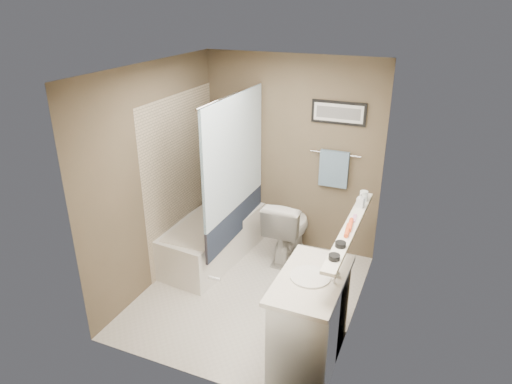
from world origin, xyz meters
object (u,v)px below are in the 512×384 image
at_px(hair_brush_back, 350,225).
at_px(soap_bottle, 361,200).
at_px(toilet, 288,228).
at_px(candle_bowl_far, 341,244).
at_px(glass_jar, 364,196).
at_px(candle_bowl_near, 334,257).
at_px(hair_brush_front, 348,230).
at_px(bathtub, 212,239).
at_px(vanity, 310,321).

xyz_separation_m(hair_brush_back, soap_bottle, (0.00, 0.45, 0.05)).
bearing_deg(toilet, candle_bowl_far, 122.59).
relative_size(hair_brush_back, glass_jar, 2.20).
bearing_deg(toilet, candle_bowl_near, 119.11).
bearing_deg(soap_bottle, candle_bowl_near, -90.00).
xyz_separation_m(hair_brush_front, glass_jar, (0.00, 0.72, 0.03)).
height_order(bathtub, candle_bowl_far, candle_bowl_far).
xyz_separation_m(toilet, glass_jar, (0.92, -0.44, 0.77)).
relative_size(hair_brush_front, hair_brush_back, 1.00).
relative_size(bathtub, candle_bowl_near, 16.67).
relative_size(candle_bowl_far, hair_brush_back, 0.41).
bearing_deg(glass_jar, vanity, -99.52).
distance_m(candle_bowl_far, soap_bottle, 0.82).
xyz_separation_m(candle_bowl_far, hair_brush_front, (0.00, 0.26, 0.00)).
height_order(vanity, soap_bottle, soap_bottle).
relative_size(vanity, hair_brush_back, 4.09).
xyz_separation_m(bathtub, hair_brush_front, (1.79, -0.80, 0.89)).
height_order(vanity, glass_jar, glass_jar).
bearing_deg(bathtub, hair_brush_back, -15.43).
xyz_separation_m(bathtub, vanity, (1.60, -1.19, 0.15)).
bearing_deg(vanity, candle_bowl_near, -27.06).
distance_m(toilet, vanity, 1.71).
xyz_separation_m(bathtub, hair_brush_back, (1.79, -0.69, 0.89)).
bearing_deg(hair_brush_front, soap_bottle, 90.00).
bearing_deg(hair_brush_back, candle_bowl_near, -90.00).
bearing_deg(candle_bowl_far, toilet, 122.91).
distance_m(hair_brush_back, soap_bottle, 0.45).
relative_size(vanity, hair_brush_front, 4.09).
bearing_deg(bathtub, candle_bowl_near, -29.67).
bearing_deg(bathtub, hair_brush_front, -18.41).
bearing_deg(candle_bowl_near, toilet, 119.42).
bearing_deg(vanity, hair_brush_front, 62.65).
xyz_separation_m(toilet, soap_bottle, (0.92, -0.61, 0.79)).
bearing_deg(vanity, soap_bottle, 77.40).
height_order(candle_bowl_near, hair_brush_front, hair_brush_front).
xyz_separation_m(vanity, hair_brush_back, (0.19, 0.49, 0.74)).
relative_size(bathtub, soap_bottle, 10.13).
bearing_deg(candle_bowl_far, hair_brush_front, 90.00).
bearing_deg(soap_bottle, hair_brush_front, -90.00).
relative_size(toilet, vanity, 0.88).
bearing_deg(candle_bowl_near, soap_bottle, 90.00).
distance_m(hair_brush_front, soap_bottle, 0.56).
distance_m(glass_jar, soap_bottle, 0.17).
bearing_deg(vanity, hair_brush_back, 67.87).
xyz_separation_m(bathtub, candle_bowl_near, (1.79, -1.27, 0.89)).
relative_size(candle_bowl_near, glass_jar, 0.90).
distance_m(candle_bowl_far, hair_brush_back, 0.37).
bearing_deg(vanity, toilet, 114.03).
bearing_deg(glass_jar, bathtub, 177.36).
bearing_deg(candle_bowl_near, candle_bowl_far, 90.00).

